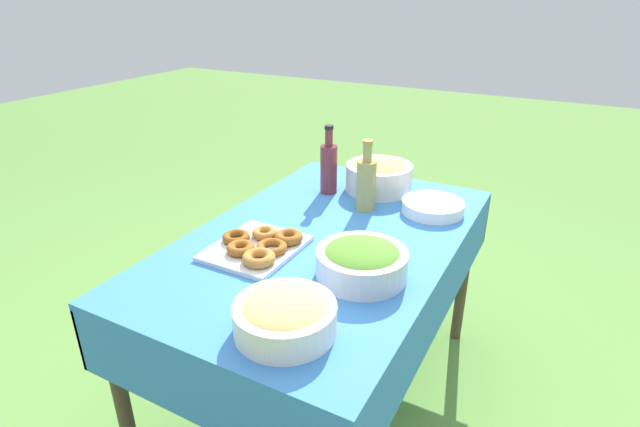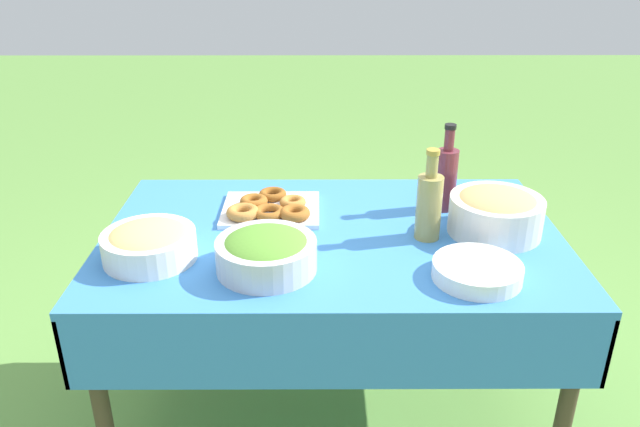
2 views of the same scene
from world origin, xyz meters
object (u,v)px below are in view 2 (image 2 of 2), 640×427
donut_platter (270,208)px  plate_stack (477,271)px  olive_oil_bottle (429,204)px  bread_bowl (496,211)px  pasta_bowl (149,243)px  salad_bowl (266,252)px  wine_bottle (446,177)px

donut_platter → plate_stack: 0.74m
olive_oil_bottle → bread_bowl: size_ratio=0.99×
pasta_bowl → donut_platter: size_ratio=0.83×
pasta_bowl → olive_oil_bottle: olive_oil_bottle is taller
pasta_bowl → olive_oil_bottle: size_ratio=0.94×
salad_bowl → olive_oil_bottle: (-0.49, -0.20, 0.06)m
pasta_bowl → wine_bottle: size_ratio=0.90×
pasta_bowl → wine_bottle: wine_bottle is taller
salad_bowl → pasta_bowl: bearing=-10.5°
donut_platter → bread_bowl: bread_bowl is taller
salad_bowl → donut_platter: size_ratio=0.87×
donut_platter → olive_oil_bottle: 0.54m
pasta_bowl → plate_stack: bearing=172.8°
plate_stack → bread_bowl: (-0.12, -0.29, 0.05)m
donut_platter → olive_oil_bottle: size_ratio=1.13×
plate_stack → donut_platter: bearing=-35.5°
wine_bottle → plate_stack: bearing=90.8°
donut_platter → olive_oil_bottle: bearing=160.6°
salad_bowl → plate_stack: (-0.58, 0.05, -0.03)m
olive_oil_bottle → bread_bowl: (-0.22, -0.04, -0.04)m
olive_oil_bottle → plate_stack: bearing=111.4°
donut_platter → olive_oil_bottle: olive_oil_bottle is taller
donut_platter → olive_oil_bottle: (-0.50, 0.18, 0.09)m
olive_oil_bottle → wine_bottle: (-0.09, -0.22, 0.00)m
donut_platter → salad_bowl: bearing=92.5°
donut_platter → wine_bottle: (-0.59, -0.04, 0.10)m
plate_stack → olive_oil_bottle: size_ratio=0.85×
olive_oil_bottle → donut_platter: bearing=-19.4°
olive_oil_bottle → salad_bowl: bearing=22.2°
salad_bowl → donut_platter: salad_bowl is taller
plate_stack → olive_oil_bottle: 0.28m
pasta_bowl → wine_bottle: (-0.92, -0.35, 0.07)m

